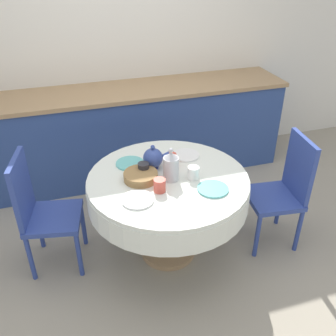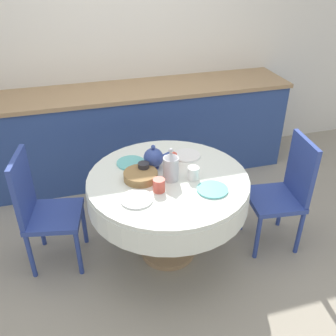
{
  "view_description": "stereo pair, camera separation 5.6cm",
  "coord_description": "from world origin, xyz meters",
  "px_view_note": "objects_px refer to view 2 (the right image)",
  "views": [
    {
      "loc": [
        -0.68,
        -2.19,
        2.2
      ],
      "look_at": [
        0.0,
        0.0,
        0.81
      ],
      "focal_mm": 40.0,
      "sensor_mm": 36.0,
      "label": 1
    },
    {
      "loc": [
        -0.62,
        -2.21,
        2.2
      ],
      "look_at": [
        0.0,
        0.0,
        0.81
      ],
      "focal_mm": 40.0,
      "sensor_mm": 36.0,
      "label": 2
    }
  ],
  "objects_px": {
    "chair_left": "(285,189)",
    "coffee_carafe": "(171,166)",
    "chair_right": "(41,207)",
    "teapot": "(154,158)"
  },
  "relations": [
    {
      "from": "chair_left",
      "to": "coffee_carafe",
      "type": "height_order",
      "value": "coffee_carafe"
    },
    {
      "from": "chair_left",
      "to": "coffee_carafe",
      "type": "relative_size",
      "value": 3.76
    },
    {
      "from": "chair_right",
      "to": "coffee_carafe",
      "type": "distance_m",
      "value": 1.01
    },
    {
      "from": "teapot",
      "to": "chair_right",
      "type": "bearing_deg",
      "value": 178.7
    },
    {
      "from": "chair_right",
      "to": "chair_left",
      "type": "bearing_deg",
      "value": 92.37
    },
    {
      "from": "chair_left",
      "to": "teapot",
      "type": "relative_size",
      "value": 4.62
    },
    {
      "from": "teapot",
      "to": "chair_left",
      "type": "bearing_deg",
      "value": -14.77
    },
    {
      "from": "chair_left",
      "to": "teapot",
      "type": "xyz_separation_m",
      "value": [
        -1.0,
        0.26,
        0.3
      ]
    },
    {
      "from": "chair_left",
      "to": "chair_right",
      "type": "bearing_deg",
      "value": 87.63
    },
    {
      "from": "coffee_carafe",
      "to": "teapot",
      "type": "relative_size",
      "value": 1.23
    }
  ]
}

